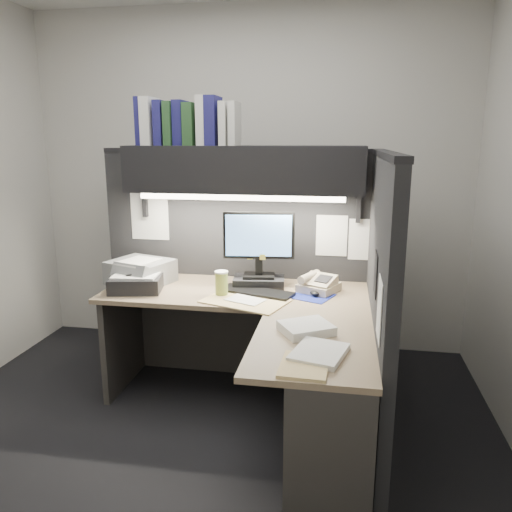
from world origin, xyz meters
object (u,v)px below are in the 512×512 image
keyboard (256,292)px  telephone (319,285)px  desk (273,374)px  printer (141,272)px  monitor (259,257)px  notebook_stack (137,283)px  coffee_cup (222,284)px  overhead_shelf (244,169)px

keyboard → telephone: bearing=34.5°
desk → printer: (-1.00, 0.64, 0.36)m
monitor → telephone: (0.40, -0.04, -0.16)m
telephone → notebook_stack: size_ratio=0.70×
coffee_cup → keyboard: bearing=17.8°
coffee_cup → desk: bearing=-48.8°
overhead_shelf → telephone: (0.51, -0.12, -0.73)m
desk → printer: size_ratio=4.40×
desk → monitor: 0.86m
desk → monitor: bearing=105.7°
printer → notebook_stack: (0.04, -0.18, -0.03)m
monitor → keyboard: (0.01, -0.17, -0.19)m
coffee_cup → printer: (-0.62, 0.19, 0.00)m
monitor → coffee_cup: monitor is taller
overhead_shelf → monitor: overhead_shelf is taller
overhead_shelf → desk: bearing=-68.2°
printer → notebook_stack: printer is taller
overhead_shelf → telephone: size_ratio=6.81×
overhead_shelf → monitor: (0.11, -0.08, -0.57)m
keyboard → telephone: telephone is taller
desk → keyboard: size_ratio=3.56×
telephone → coffee_cup: (-0.60, -0.19, 0.03)m
desk → monitor: (-0.19, 0.68, 0.49)m
telephone → overhead_shelf: bearing=-167.7°
overhead_shelf → coffee_cup: 0.77m
overhead_shelf → keyboard: bearing=-63.0°
overhead_shelf → telephone: bearing=-13.0°
overhead_shelf → keyboard: (0.12, -0.24, -0.76)m
printer → notebook_stack: 0.18m
keyboard → notebook_stack: 0.79m
printer → notebook_stack: bearing=-57.1°
desk → coffee_cup: bearing=131.2°
coffee_cup → telephone: bearing=17.7°
overhead_shelf → printer: overhead_shelf is taller
monitor → keyboard: 0.25m
overhead_shelf → coffee_cup: overhead_shelf is taller
overhead_shelf → keyboard: 0.81m
keyboard → coffee_cup: coffee_cup is taller
desk → notebook_stack: 1.12m
printer → notebook_stack: size_ratio=1.19×
telephone → keyboard: bearing=-137.0°
telephone → coffee_cup: coffee_cup is taller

